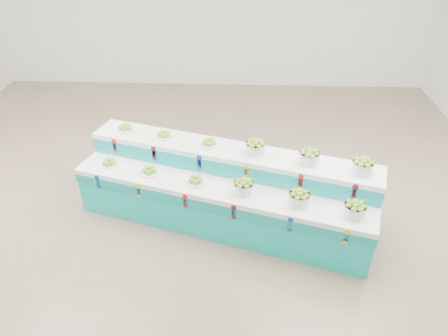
# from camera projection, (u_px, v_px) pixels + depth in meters

# --- Properties ---
(ground) EXTENTS (10.00, 10.00, 0.00)m
(ground) POSITION_uv_depth(u_px,v_px,m) (192.00, 211.00, 6.27)
(ground) COLOR #76644B
(ground) RESTS_ON ground
(display_stand) EXTENTS (4.19, 2.20, 1.02)m
(display_stand) POSITION_uv_depth(u_px,v_px,m) (224.00, 190.00, 5.85)
(display_stand) COLOR #11BAB6
(display_stand) RESTS_ON ground
(plate_lower_left) EXTENTS (0.31, 0.31, 0.10)m
(plate_lower_left) POSITION_uv_depth(u_px,v_px,m) (109.00, 162.00, 5.96)
(plate_lower_left) COLOR white
(plate_lower_left) RESTS_ON display_stand
(plate_lower_mid) EXTENTS (0.31, 0.31, 0.10)m
(plate_lower_mid) POSITION_uv_depth(u_px,v_px,m) (149.00, 170.00, 5.78)
(plate_lower_mid) COLOR white
(plate_lower_mid) RESTS_ON display_stand
(plate_lower_right) EXTENTS (0.31, 0.31, 0.10)m
(plate_lower_right) POSITION_uv_depth(u_px,v_px,m) (196.00, 180.00, 5.59)
(plate_lower_right) COLOR white
(plate_lower_right) RESTS_ON display_stand
(basket_lower_left) EXTENTS (0.34, 0.34, 0.20)m
(basket_lower_left) POSITION_uv_depth(u_px,v_px,m) (244.00, 186.00, 5.38)
(basket_lower_left) COLOR silver
(basket_lower_left) RESTS_ON display_stand
(basket_lower_mid) EXTENTS (0.34, 0.34, 0.20)m
(basket_lower_mid) POSITION_uv_depth(u_px,v_px,m) (299.00, 198.00, 5.18)
(basket_lower_mid) COLOR silver
(basket_lower_mid) RESTS_ON display_stand
(basket_lower_right) EXTENTS (0.34, 0.34, 0.20)m
(basket_lower_right) POSITION_uv_depth(u_px,v_px,m) (355.00, 209.00, 4.99)
(basket_lower_right) COLOR silver
(basket_lower_right) RESTS_ON display_stand
(plate_upper_left) EXTENTS (0.31, 0.31, 0.10)m
(plate_upper_left) POSITION_uv_depth(u_px,v_px,m) (125.00, 127.00, 6.20)
(plate_upper_left) COLOR white
(plate_upper_left) RESTS_ON display_stand
(plate_upper_mid) EXTENTS (0.31, 0.31, 0.10)m
(plate_upper_mid) POSITION_uv_depth(u_px,v_px,m) (164.00, 134.00, 6.02)
(plate_upper_mid) COLOR white
(plate_upper_mid) RESTS_ON display_stand
(plate_upper_right) EXTENTS (0.31, 0.31, 0.10)m
(plate_upper_right) POSITION_uv_depth(u_px,v_px,m) (209.00, 142.00, 5.83)
(plate_upper_right) COLOR white
(plate_upper_right) RESTS_ON display_stand
(basket_upper_left) EXTENTS (0.34, 0.34, 0.20)m
(basket_upper_left) POSITION_uv_depth(u_px,v_px,m) (256.00, 147.00, 5.61)
(basket_upper_left) COLOR silver
(basket_upper_left) RESTS_ON display_stand
(basket_upper_mid) EXTENTS (0.34, 0.34, 0.20)m
(basket_upper_mid) POSITION_uv_depth(u_px,v_px,m) (309.00, 156.00, 5.41)
(basket_upper_mid) COLOR silver
(basket_upper_mid) RESTS_ON display_stand
(basket_upper_right) EXTENTS (0.34, 0.34, 0.20)m
(basket_upper_right) POSITION_uv_depth(u_px,v_px,m) (363.00, 166.00, 5.23)
(basket_upper_right) COLOR silver
(basket_upper_right) RESTS_ON display_stand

